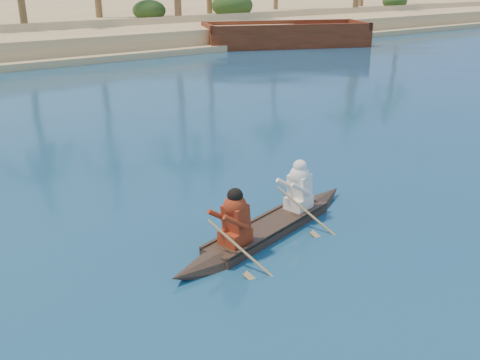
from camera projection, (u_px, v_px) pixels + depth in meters
canoe at (269, 220)px, 9.89m from camera, size 4.95×1.83×1.36m
barge_right at (286, 36)px, 35.79m from camera, size 11.40×7.46×1.81m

